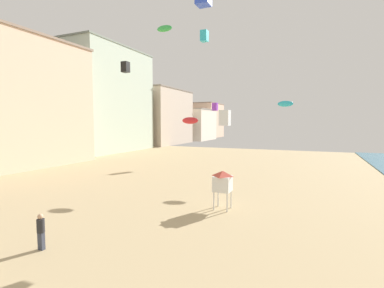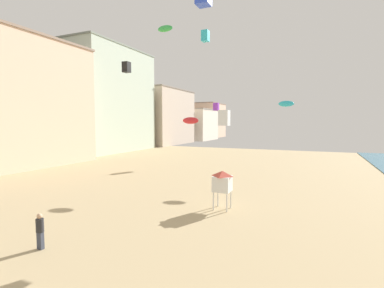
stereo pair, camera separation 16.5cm
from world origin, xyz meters
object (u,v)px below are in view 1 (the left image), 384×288
Objects in this scene: kite_red_parafoil at (190,121)px; kite_green_parafoil at (165,29)px; kite_flyer at (41,230)px; kite_cyan_parafoil at (285,104)px; kite_black_box at (125,67)px; kite_purple_box at (215,107)px; kite_white_box at (225,118)px; lifeguard_stand at (223,182)px; kite_cyan_box at (204,36)px.

kite_green_parafoil is at bearing 149.40° from kite_red_parafoil.
kite_cyan_parafoil is (8.30, 21.96, 6.69)m from kite_flyer.
kite_black_box is at bearing 154.51° from kite_red_parafoil.
kite_cyan_parafoil is (7.35, 7.51, 1.74)m from kite_red_parafoil.
kite_flyer is 31.48m from kite_purple_box.
kite_white_box is (8.60, -23.51, -2.00)m from kite_purple_box.
lifeguard_stand is at bearing 7.72° from kite_flyer.
lifeguard_stand is 23.83m from kite_purple_box.
kite_black_box is (-15.33, 10.53, 10.40)m from lifeguard_stand.
kite_cyan_box is (-3.50, 12.58, 11.16)m from kite_red_parafoil.
lifeguard_stand is 4.59m from kite_white_box.
kite_flyer is at bearing -84.61° from kite_cyan_box.
kite_green_parafoil is 1.84× the size of kite_white_box.
kite_black_box is at bearing 66.41° from kite_flyer.
kite_cyan_parafoil is at bearing 74.26° from lifeguard_stand.
kite_white_box is (5.42, -7.37, 0.09)m from kite_red_parafoil.
lifeguard_stand is 1.65× the size of kite_cyan_parafoil.
kite_cyan_parafoil is (10.85, -5.07, -9.42)m from kite_cyan_box.
kite_purple_box is at bearing 44.26° from kite_flyer.
kite_white_box is (9.16, -9.58, -8.99)m from kite_green_parafoil.
kite_cyan_parafoil is at bearing -39.36° from kite_purple_box.
kite_white_box reaches higher than lifeguard_stand.
kite_red_parafoil is (0.95, 14.45, 4.96)m from kite_flyer.
kite_green_parafoil is (-2.79, 16.66, 14.04)m from kite_flyer.
kite_red_parafoil is at bearing -30.60° from kite_green_parafoil.
kite_black_box is at bearing 141.15° from lifeguard_stand.
kite_black_box is at bearing 157.50° from kite_green_parafoil.
kite_green_parafoil is 1.46× the size of kite_purple_box.
kite_purple_box is at bearing 56.24° from kite_black_box.
kite_cyan_parafoil is at bearing -25.03° from kite_cyan_box.
kite_cyan_box reaches higher than kite_green_parafoil.
kite_purple_box is (0.56, 13.94, -6.99)m from kite_green_parafoil.
lifeguard_stand is 2.28× the size of kite_purple_box.
kite_flyer is 1.16× the size of kite_cyan_box.
kite_cyan_box reaches higher than kite_cyan_parafoil.
kite_purple_box is 25.11m from kite_white_box.
kite_cyan_box is 1.59× the size of kite_white_box.
kite_red_parafoil is (10.59, -5.05, -6.36)m from kite_black_box.
kite_cyan_parafoil is (17.94, 2.46, -4.62)m from kite_black_box.
kite_white_box is at bearing -53.65° from kite_red_parafoil.
kite_red_parafoil is at bearing 36.33° from kite_flyer.
lifeguard_stand is 14.45m from kite_cyan_parafoil.
kite_purple_box is 13.62m from kite_cyan_parafoil.
kite_white_box is (8.92, -19.94, -11.06)m from kite_cyan_box.
kite_black_box is 13.35m from kite_red_parafoil.
kite_green_parafoil is (6.85, -2.84, 2.73)m from kite_black_box.
kite_purple_box reaches higher than kite_white_box.
kite_white_box is 0.58× the size of kite_cyan_parafoil.
kite_flyer is 10.66m from lifeguard_stand.
kite_black_box is 21.21m from kite_white_box.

